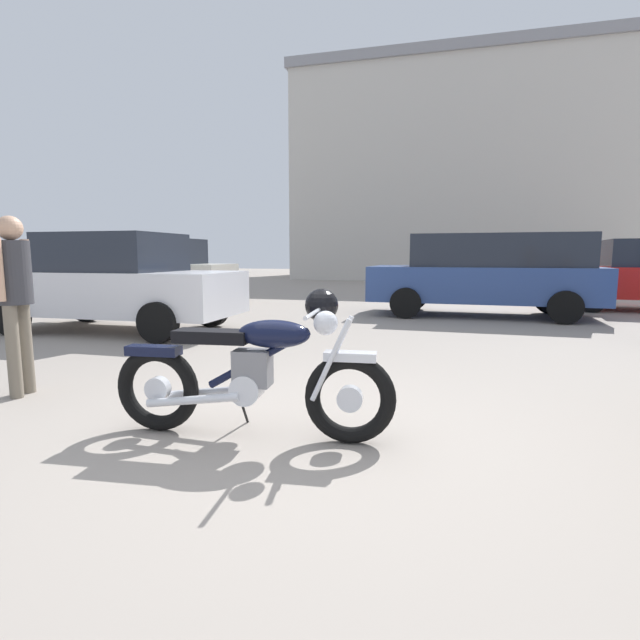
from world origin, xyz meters
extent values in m
plane|color=gray|center=(0.00, 0.00, 0.00)|extent=(80.00, 80.00, 0.00)
torus|color=black|center=(0.55, 0.01, 0.32)|extent=(0.65, 0.17, 0.64)
cylinder|color=silver|center=(0.55, 0.01, 0.32)|extent=(0.19, 0.10, 0.18)
torus|color=black|center=(-0.89, -0.12, 0.32)|extent=(0.65, 0.17, 0.64)
cylinder|color=silver|center=(-0.89, -0.12, 0.32)|extent=(0.19, 0.10, 0.18)
cube|color=silver|center=(0.55, 0.01, 0.62)|extent=(0.37, 0.16, 0.06)
cube|color=black|center=(-0.91, -0.12, 0.61)|extent=(0.41, 0.17, 0.07)
cylinder|color=silver|center=(0.42, 0.07, 0.60)|extent=(0.29, 0.06, 0.58)
cylinder|color=silver|center=(0.43, -0.08, 0.60)|extent=(0.29, 0.06, 0.58)
sphere|color=silver|center=(0.38, -0.01, 0.85)|extent=(0.17, 0.17, 0.17)
cylinder|color=silver|center=(0.30, -0.01, 0.92)|extent=(0.08, 0.62, 0.03)
sphere|color=black|center=(0.27, 0.29, 0.94)|extent=(0.25, 0.25, 0.25)
cylinder|color=black|center=(-0.11, -0.05, 0.58)|extent=(0.76, 0.12, 0.47)
ellipsoid|color=black|center=(0.01, -0.04, 0.76)|extent=(0.54, 0.27, 0.20)
cube|color=black|center=(-0.45, -0.08, 0.73)|extent=(0.56, 0.25, 0.09)
cube|color=slate|center=(-0.15, -0.05, 0.51)|extent=(0.28, 0.20, 0.26)
cylinder|color=silver|center=(-0.19, -0.06, 0.36)|extent=(0.24, 0.22, 0.22)
cylinder|color=silver|center=(-0.58, 0.01, 0.28)|extent=(0.70, 0.12, 0.14)
cylinder|color=silver|center=(-0.56, -0.19, 0.28)|extent=(0.70, 0.12, 0.14)
cylinder|color=black|center=(-0.30, 0.10, 0.16)|extent=(0.04, 0.24, 0.33)
cylinder|color=#706656|center=(-2.64, 0.27, 0.43)|extent=(0.12, 0.12, 0.86)
cylinder|color=#706656|center=(-2.68, 0.44, 0.43)|extent=(0.12, 0.12, 0.86)
cylinder|color=#333338|center=(-2.66, 0.36, 1.15)|extent=(0.30, 0.30, 0.58)
cylinder|color=tan|center=(-2.70, 0.54, 1.18)|extent=(0.08, 0.08, 0.55)
sphere|color=tan|center=(-2.66, 0.36, 1.55)|extent=(0.22, 0.22, 0.22)
cylinder|color=black|center=(4.51, 10.78, 0.31)|extent=(0.64, 0.26, 0.62)
cylinder|color=black|center=(4.33, 9.07, 0.31)|extent=(0.64, 0.26, 0.62)
cylinder|color=black|center=(-5.70, 3.05, 0.31)|extent=(0.62, 0.21, 0.62)
cylinder|color=black|center=(-5.72, 4.77, 0.31)|extent=(0.62, 0.21, 0.62)
cylinder|color=black|center=(-3.00, 3.08, 0.31)|extent=(0.62, 0.21, 0.62)
cylinder|color=black|center=(-3.02, 4.80, 0.31)|extent=(0.62, 0.21, 0.62)
cube|color=silver|center=(-4.36, 3.92, 0.67)|extent=(4.22, 1.77, 0.72)
cube|color=#232833|center=(-4.36, 3.92, 1.35)|extent=(2.02, 1.58, 0.64)
cylinder|color=black|center=(0.31, 6.90, 0.32)|extent=(0.64, 0.23, 0.64)
cylinder|color=black|center=(0.35, 8.66, 0.32)|extent=(0.64, 0.23, 0.64)
cylinder|color=black|center=(3.31, 6.83, 0.32)|extent=(0.64, 0.23, 0.64)
cylinder|color=black|center=(3.35, 8.59, 0.32)|extent=(0.64, 0.23, 0.64)
cube|color=#2D4784|center=(1.83, 7.74, 0.69)|extent=(4.74, 1.87, 0.74)
cube|color=#232833|center=(2.13, 7.74, 1.40)|extent=(3.54, 1.68, 0.68)
cylinder|color=black|center=(-5.52, 9.58, 0.32)|extent=(0.65, 0.23, 0.64)
cylinder|color=black|center=(-5.46, 7.82, 0.32)|extent=(0.65, 0.23, 0.64)
cylinder|color=black|center=(-8.51, 9.49, 0.32)|extent=(0.65, 0.23, 0.64)
cylinder|color=black|center=(-8.46, 7.73, 0.32)|extent=(0.65, 0.23, 0.64)
cube|color=beige|center=(-6.99, 8.65, 0.69)|extent=(4.75, 1.91, 0.74)
cube|color=#232833|center=(-7.29, 8.64, 1.40)|extent=(3.55, 1.71, 0.68)
cube|color=beige|center=(1.22, 27.58, 5.30)|extent=(16.62, 12.72, 10.60)
cube|color=gray|center=(1.22, 27.58, 10.85)|extent=(16.93, 13.02, 0.50)
camera|label=1|loc=(1.20, -3.19, 1.31)|focal=27.17mm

